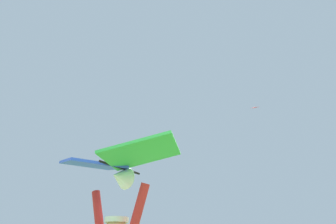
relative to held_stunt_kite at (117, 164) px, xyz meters
name	(u,v)px	position (x,y,z in m)	size (l,w,h in m)	color
held_stunt_kite	(117,164)	(0.00, 0.00, 0.00)	(1.62, 1.02, 0.39)	black
distant_kite_red_low_right	(255,107)	(0.60, 21.62, 11.22)	(0.70, 0.67, 0.32)	red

